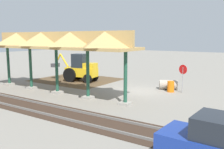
{
  "coord_description": "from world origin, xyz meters",
  "views": [
    {
      "loc": [
        -9.23,
        18.41,
        4.47
      ],
      "look_at": [
        1.32,
        2.43,
        1.6
      ],
      "focal_mm": 40.0,
      "sensor_mm": 36.0,
      "label": 1
    }
  ],
  "objects_px": {
    "backhoe": "(80,69)",
    "concrete_pipe": "(168,85)",
    "traffic_barrel": "(171,87)",
    "stop_sign": "(183,73)"
  },
  "relations": [
    {
      "from": "stop_sign",
      "to": "backhoe",
      "type": "xyz_separation_m",
      "value": [
        10.4,
        0.49,
        -0.38
      ]
    },
    {
      "from": "stop_sign",
      "to": "concrete_pipe",
      "type": "height_order",
      "value": "stop_sign"
    },
    {
      "from": "traffic_barrel",
      "to": "stop_sign",
      "type": "bearing_deg",
      "value": -164.63
    },
    {
      "from": "backhoe",
      "to": "traffic_barrel",
      "type": "xyz_separation_m",
      "value": [
        -9.52,
        -0.25,
        -0.82
      ]
    },
    {
      "from": "backhoe",
      "to": "traffic_barrel",
      "type": "bearing_deg",
      "value": -178.49
    },
    {
      "from": "backhoe",
      "to": "traffic_barrel",
      "type": "distance_m",
      "value": 9.55
    },
    {
      "from": "backhoe",
      "to": "concrete_pipe",
      "type": "bearing_deg",
      "value": -172.81
    },
    {
      "from": "concrete_pipe",
      "to": "traffic_barrel",
      "type": "height_order",
      "value": "traffic_barrel"
    },
    {
      "from": "stop_sign",
      "to": "concrete_pipe",
      "type": "xyz_separation_m",
      "value": [
        1.42,
        -0.64,
        -1.24
      ]
    },
    {
      "from": "backhoe",
      "to": "traffic_barrel",
      "type": "relative_size",
      "value": 5.8
    }
  ]
}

